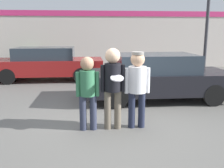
% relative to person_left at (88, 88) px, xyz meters
% --- Properties ---
extents(ground_plane, '(56.00, 56.00, 0.00)m').
position_rel_person_left_xyz_m(ground_plane, '(0.60, 0.27, -0.92)').
color(ground_plane, '#66635E').
extents(storefront_building, '(24.00, 0.22, 3.27)m').
position_rel_person_left_xyz_m(storefront_building, '(0.60, 9.49, 0.74)').
color(storefront_building, beige).
rests_on(storefront_building, ground).
extents(person_left, '(0.49, 0.32, 1.58)m').
position_rel_person_left_xyz_m(person_left, '(0.00, 0.00, 0.00)').
color(person_left, '#2D3347').
rests_on(person_left, ground).
extents(person_middle_with_frisbee, '(0.51, 0.56, 1.76)m').
position_rel_person_left_xyz_m(person_middle_with_frisbee, '(0.53, 0.01, 0.13)').
color(person_middle_with_frisbee, '#665B4C').
rests_on(person_middle_with_frisbee, ground).
extents(person_right, '(0.55, 0.38, 1.67)m').
position_rel_person_left_xyz_m(person_right, '(1.06, 0.04, 0.09)').
color(person_right, '#1E2338').
rests_on(person_right, ground).
extents(parked_car_near, '(4.49, 1.92, 1.42)m').
position_rel_person_left_xyz_m(parked_car_near, '(2.16, 2.32, -0.20)').
color(parked_car_near, black).
rests_on(parked_car_near, ground).
extents(parked_car_far, '(4.78, 1.88, 1.44)m').
position_rel_person_left_xyz_m(parked_car_far, '(-1.78, 5.97, -0.19)').
color(parked_car_far, maroon).
rests_on(parked_car_far, ground).
extents(shrub, '(1.11, 1.11, 1.11)m').
position_rel_person_left_xyz_m(shrub, '(-3.50, 8.75, -0.37)').
color(shrub, '#387A3D').
rests_on(shrub, ground).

